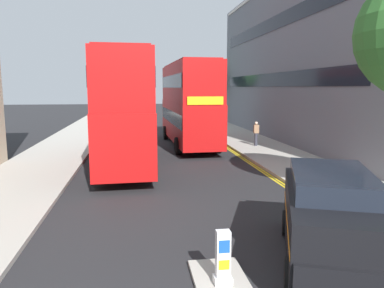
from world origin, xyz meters
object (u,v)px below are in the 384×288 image
Objects in this scene: keep_left_bollard at (223,260)px; taxi_minivan at (331,219)px; pedestrian_far at (256,133)px; double_decker_bus_away at (122,107)px; double_decker_bus_oncoming at (189,102)px.

taxi_minivan reaches higher than keep_left_bollard.
pedestrian_far is at bearing 69.75° from keep_left_bollard.
keep_left_bollard is 2.75m from taxi_minivan.
double_decker_bus_away reaches higher than pedestrian_far.
double_decker_bus_oncoming is (4.26, 6.15, 0.00)m from double_decker_bus_away.
pedestrian_far is (6.24, 16.90, 0.38)m from keep_left_bollard.
pedestrian_far reaches higher than keep_left_bollard.
double_decker_bus_away is 1.00× the size of double_decker_bus_oncoming.
double_decker_bus_oncoming reaches higher than taxi_minivan.
double_decker_bus_away is 2.11× the size of taxi_minivan.
keep_left_bollard is 12.86m from double_decker_bus_away.
taxi_minivan reaches higher than pedestrian_far.
pedestrian_far is at bearing 77.49° from taxi_minivan.
double_decker_bus_oncoming is 18.04m from taxi_minivan.
keep_left_bollard is at bearing -166.16° from taxi_minivan.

